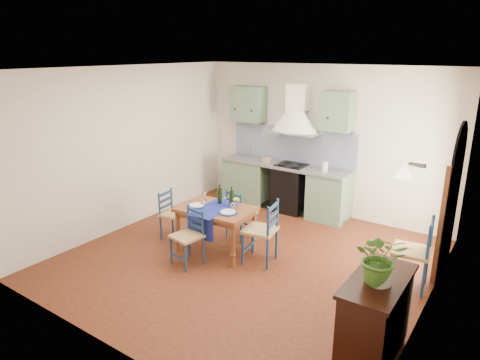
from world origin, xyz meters
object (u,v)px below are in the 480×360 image
at_px(sideboard, 374,317).
at_px(potted_plant, 381,258).
at_px(dining_table, 216,213).
at_px(chair_near, 189,236).

xyz_separation_m(sideboard, potted_plant, (0.02, -0.08, 0.68)).
height_order(dining_table, chair_near, dining_table).
xyz_separation_m(chair_near, sideboard, (2.89, -0.51, 0.07)).
bearing_deg(chair_near, potted_plant, -11.46).
distance_m(sideboard, potted_plant, 0.69).
relative_size(chair_near, potted_plant, 1.65).
distance_m(dining_table, chair_near, 0.59).
bearing_deg(potted_plant, sideboard, 104.27).
bearing_deg(potted_plant, chair_near, 168.54).
bearing_deg(chair_near, dining_table, 81.51).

